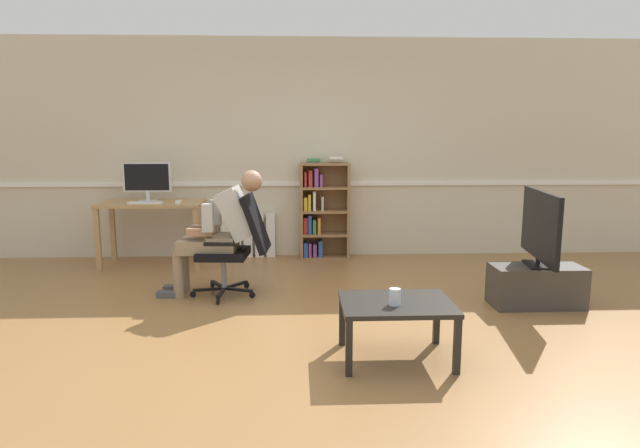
# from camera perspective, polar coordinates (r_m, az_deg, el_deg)

# --- Properties ---
(ground_plane) EXTENTS (18.00, 18.00, 0.00)m
(ground_plane) POSITION_cam_1_polar(r_m,az_deg,el_deg) (4.58, -1.44, -10.49)
(ground_plane) COLOR olive
(back_wall) EXTENTS (12.00, 0.13, 2.70)m
(back_wall) POSITION_cam_1_polar(r_m,az_deg,el_deg) (6.95, -1.90, 7.75)
(back_wall) COLOR beige
(back_wall) RESTS_ON ground_plane
(computer_desk) EXTENTS (1.19, 0.60, 0.76)m
(computer_desk) POSITION_cam_1_polar(r_m,az_deg,el_deg) (6.73, -17.02, 1.22)
(computer_desk) COLOR tan
(computer_desk) RESTS_ON ground_plane
(imac_monitor) EXTENTS (0.56, 0.14, 0.46)m
(imac_monitor) POSITION_cam_1_polar(r_m,az_deg,el_deg) (6.78, -17.50, 4.50)
(imac_monitor) COLOR silver
(imac_monitor) RESTS_ON computer_desk
(keyboard) EXTENTS (0.38, 0.12, 0.02)m
(keyboard) POSITION_cam_1_polar(r_m,az_deg,el_deg) (6.59, -17.63, 2.13)
(keyboard) COLOR white
(keyboard) RESTS_ON computer_desk
(computer_mouse) EXTENTS (0.06, 0.10, 0.03)m
(computer_mouse) POSITION_cam_1_polar(r_m,az_deg,el_deg) (6.52, -14.47, 2.25)
(computer_mouse) COLOR white
(computer_mouse) RESTS_ON computer_desk
(bookshelf) EXTENTS (0.60, 0.29, 1.26)m
(bookshelf) POSITION_cam_1_polar(r_m,az_deg,el_deg) (6.81, 0.10, 1.42)
(bookshelf) COLOR olive
(bookshelf) RESTS_ON ground_plane
(radiator) EXTENTS (0.82, 0.08, 0.56)m
(radiator) POSITION_cam_1_polar(r_m,az_deg,el_deg) (6.99, -8.04, -1.15)
(radiator) COLOR white
(radiator) RESTS_ON ground_plane
(office_chair) EXTENTS (0.77, 0.62, 0.99)m
(office_chair) POSITION_cam_1_polar(r_m,az_deg,el_deg) (5.32, -8.50, -1.83)
(office_chair) COLOR black
(office_chair) RESTS_ON ground_plane
(person_seated) EXTENTS (1.02, 0.41, 1.21)m
(person_seated) POSITION_cam_1_polar(r_m,az_deg,el_deg) (5.33, -10.30, -0.53)
(person_seated) COLOR #937F60
(person_seated) RESTS_ON ground_plane
(tv_stand) EXTENTS (0.81, 0.37, 0.37)m
(tv_stand) POSITION_cam_1_polar(r_m,az_deg,el_deg) (5.39, 21.50, -5.98)
(tv_stand) COLOR #3D3833
(tv_stand) RESTS_ON ground_plane
(tv_screen) EXTENTS (0.24, 1.01, 0.68)m
(tv_screen) POSITION_cam_1_polar(r_m,az_deg,el_deg) (5.27, 21.88, -0.29)
(tv_screen) COLOR black
(tv_screen) RESTS_ON tv_stand
(coffee_table) EXTENTS (0.77, 0.59, 0.41)m
(coffee_table) POSITION_cam_1_polar(r_m,az_deg,el_deg) (3.87, 7.94, -8.69)
(coffee_table) COLOR black
(coffee_table) RESTS_ON ground_plane
(drinking_glass) EXTENTS (0.08, 0.08, 0.11)m
(drinking_glass) POSITION_cam_1_polar(r_m,az_deg,el_deg) (3.77, 7.76, -7.49)
(drinking_glass) COLOR silver
(drinking_glass) RESTS_ON coffee_table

